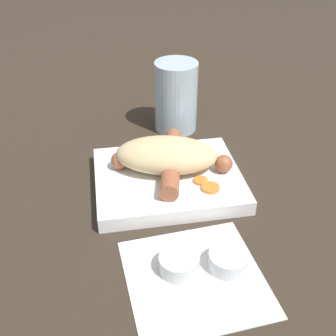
% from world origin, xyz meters
% --- Properties ---
extents(ground_plane, '(3.00, 3.00, 0.00)m').
position_xyz_m(ground_plane, '(0.00, 0.00, 0.00)').
color(ground_plane, '#33281E').
extents(food_tray, '(0.21, 0.18, 0.02)m').
position_xyz_m(food_tray, '(0.00, 0.00, 0.01)').
color(food_tray, white).
rests_on(food_tray, ground_plane).
extents(bread_roll, '(0.16, 0.11, 0.05)m').
position_xyz_m(bread_roll, '(0.00, 0.01, 0.05)').
color(bread_roll, '#DBBC84').
rests_on(bread_roll, food_tray).
extents(sausage, '(0.18, 0.16, 0.03)m').
position_xyz_m(sausage, '(0.01, 0.01, 0.04)').
color(sausage, '#9E5638').
rests_on(sausage, food_tray).
extents(pickled_veggies, '(0.04, 0.05, 0.00)m').
position_xyz_m(pickled_veggies, '(0.05, -0.04, 0.02)').
color(pickled_veggies, orange).
rests_on(pickled_veggies, food_tray).
extents(napkin, '(0.17, 0.17, 0.00)m').
position_xyz_m(napkin, '(-0.00, -0.18, 0.00)').
color(napkin, white).
rests_on(napkin, ground_plane).
extents(condiment_cup_near, '(0.05, 0.05, 0.02)m').
position_xyz_m(condiment_cup_near, '(-0.02, -0.17, 0.01)').
color(condiment_cup_near, silver).
rests_on(condiment_cup_near, ground_plane).
extents(condiment_cup_far, '(0.05, 0.05, 0.02)m').
position_xyz_m(condiment_cup_far, '(0.04, -0.17, 0.01)').
color(condiment_cup_far, silver).
rests_on(condiment_cup_far, ground_plane).
extents(drink_glass, '(0.08, 0.08, 0.13)m').
position_xyz_m(drink_glass, '(0.04, 0.17, 0.06)').
color(drink_glass, silver).
rests_on(drink_glass, ground_plane).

